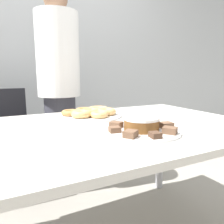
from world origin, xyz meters
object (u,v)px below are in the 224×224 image
at_px(person_standing, 59,90).
at_px(office_chair_left, 4,146).
at_px(plate_cake, 141,131).
at_px(plate_donuts, 91,116).
at_px(frosted_cake, 142,123).
at_px(napkin, 175,114).

relative_size(person_standing, office_chair_left, 1.89).
relative_size(plate_cake, plate_donuts, 0.91).
relative_size(office_chair_left, plate_donuts, 2.27).
height_order(person_standing, frosted_cake, person_standing).
xyz_separation_m(plate_cake, frosted_cake, (0.00, 0.00, 0.04)).
bearing_deg(frosted_cake, napkin, 29.93).
height_order(plate_cake, napkin, plate_cake).
xyz_separation_m(plate_cake, plate_donuts, (-0.07, 0.45, 0.00)).
relative_size(office_chair_left, frosted_cake, 5.39).
bearing_deg(napkin, plate_cake, -150.07).
height_order(person_standing, office_chair_left, person_standing).
xyz_separation_m(person_standing, plate_cake, (0.13, -0.98, -0.13)).
xyz_separation_m(office_chair_left, plate_cake, (0.56, -1.16, 0.33)).
bearing_deg(plate_cake, frosted_cake, 0.00).
relative_size(plate_cake, frosted_cake, 2.17).
distance_m(plate_donuts, frosted_cake, 0.46).
height_order(person_standing, plate_donuts, person_standing).
distance_m(plate_cake, plate_donuts, 0.46).
bearing_deg(napkin, office_chair_left, 137.67).
relative_size(person_standing, plate_cake, 4.71).
bearing_deg(plate_cake, office_chair_left, 115.72).
relative_size(plate_donuts, napkin, 3.05).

